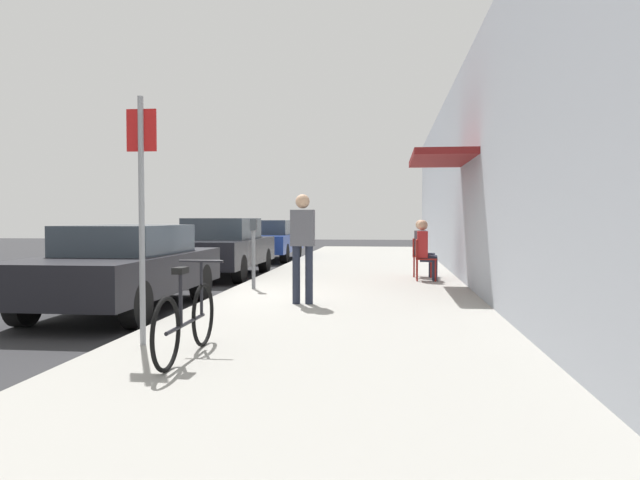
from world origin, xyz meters
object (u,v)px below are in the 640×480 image
object	(u,v)px
parked_car_0	(124,266)
parking_meter	(253,248)
bicycle_0	(186,320)
parked_car_2	(269,240)
pedestrian_standing	(303,240)
seated_patron_1	(423,246)
cafe_chair_0	(422,257)
cafe_chair_1	(420,254)
street_sign	(142,200)
seated_patron_0	(425,248)
parked_car_1	(222,247)

from	to	relation	value
parked_car_0	parking_meter	world-z (taller)	parking_meter
parking_meter	bicycle_0	xyz separation A→B (m)	(0.60, -5.54, -0.41)
parked_car_2	pedestrian_standing	world-z (taller)	pedestrian_standing
seated_patron_1	parked_car_2	bearing A→B (deg)	127.05
cafe_chair_0	cafe_chair_1	world-z (taller)	same
cafe_chair_1	pedestrian_standing	xyz separation A→B (m)	(-2.04, -4.58, 0.50)
street_sign	cafe_chair_1	distance (m)	8.48
parked_car_0	cafe_chair_0	distance (m)	6.27
bicycle_0	parked_car_2	bearing A→B (deg)	98.34
seated_patron_1	pedestrian_standing	world-z (taller)	pedestrian_standing
seated_patron_1	bicycle_0	bearing A→B (deg)	-108.05
parking_meter	street_sign	size ratio (longest dim) A/B	0.51
street_sign	seated_patron_0	xyz separation A→B (m)	(3.35, 6.90, -0.82)
parked_car_0	bicycle_0	bearing A→B (deg)	-57.48
parked_car_2	cafe_chair_1	size ratio (longest dim) A/B	5.06
parked_car_1	seated_patron_1	xyz separation A→B (m)	(4.85, -0.60, 0.07)
parked_car_0	pedestrian_standing	distance (m)	2.80
parked_car_0	street_sign	size ratio (longest dim) A/B	1.69
bicycle_0	pedestrian_standing	size ratio (longest dim) A/B	1.01
parking_meter	street_sign	xyz separation A→B (m)	(-0.05, -5.01, 0.75)
cafe_chair_1	seated_patron_1	xyz separation A→B (m)	(0.06, -0.01, 0.19)
street_sign	cafe_chair_1	xyz separation A→B (m)	(3.29, 7.75, -1.02)
parked_car_1	parked_car_2	distance (m)	5.82
cafe_chair_1	seated_patron_0	bearing A→B (deg)	-86.05
seated_patron_0	seated_patron_1	distance (m)	0.84
parked_car_0	parked_car_2	bearing A→B (deg)	90.00
cafe_chair_0	seated_patron_1	bearing A→B (deg)	85.84
parked_car_2	cafe_chair_1	xyz separation A→B (m)	(4.79, -6.41, -0.09)
street_sign	bicycle_0	distance (m)	1.43
parked_car_1	bicycle_0	distance (m)	9.13
parked_car_0	parking_meter	distance (m)	2.67
seated_patron_1	street_sign	bearing A→B (deg)	-113.39
parking_meter	pedestrian_standing	bearing A→B (deg)	-57.07
bicycle_0	cafe_chair_1	xyz separation A→B (m)	(2.63, 8.28, 0.14)
parked_car_1	street_sign	distance (m)	8.52
parked_car_2	bicycle_0	size ratio (longest dim) A/B	2.57
cafe_chair_0	cafe_chair_1	bearing A→B (deg)	89.89
parked_car_1	street_sign	world-z (taller)	street_sign
parked_car_1	seated_patron_0	world-z (taller)	parked_car_1
seated_patron_0	parked_car_0	bearing A→B (deg)	-140.11
parked_car_0	seated_patron_1	distance (m)	6.88
bicycle_0	cafe_chair_0	bearing A→B (deg)	70.49
parked_car_0	pedestrian_standing	size ratio (longest dim) A/B	2.59
parked_car_0	parked_car_1	size ratio (longest dim) A/B	1.00
cafe_chair_1	pedestrian_standing	bearing A→B (deg)	-114.01
parking_meter	pedestrian_standing	xyz separation A→B (m)	(1.20, -1.85, 0.23)
parking_meter	seated_patron_0	xyz separation A→B (m)	(3.30, 1.89, -0.07)
street_sign	cafe_chair_0	size ratio (longest dim) A/B	2.99
parked_car_2	cafe_chair_0	world-z (taller)	parked_car_2
parked_car_0	parked_car_1	distance (m)	5.49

